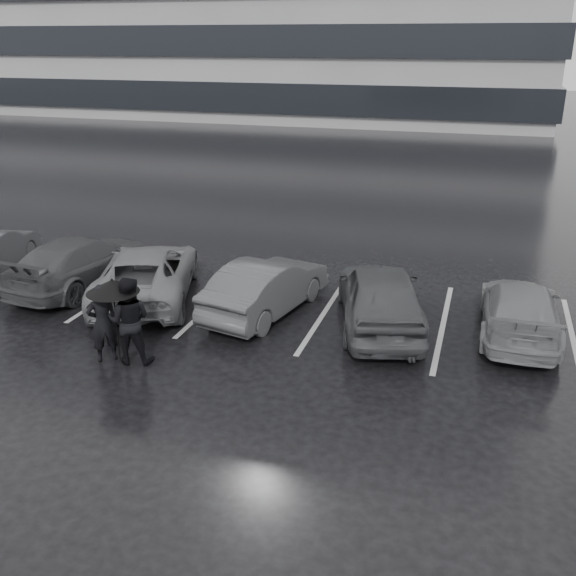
# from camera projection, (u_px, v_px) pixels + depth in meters

# --- Properties ---
(ground) EXTENTS (160.00, 160.00, 0.00)m
(ground) POSITION_uv_depth(u_px,v_px,m) (269.00, 352.00, 13.53)
(ground) COLOR black
(ground) RESTS_ON ground
(car_main) EXTENTS (2.86, 4.71, 1.50)m
(car_main) POSITION_uv_depth(u_px,v_px,m) (380.00, 295.00, 14.52)
(car_main) COLOR black
(car_main) RESTS_ON ground
(car_west_a) EXTENTS (2.19, 4.19, 1.31)m
(car_west_a) POSITION_uv_depth(u_px,v_px,m) (266.00, 287.00, 15.29)
(car_west_a) COLOR #29292B
(car_west_a) RESTS_ON ground
(car_west_b) EXTENTS (3.69, 5.25, 1.33)m
(car_west_b) POSITION_uv_depth(u_px,v_px,m) (147.00, 273.00, 16.15)
(car_west_b) COLOR #505052
(car_west_b) RESTS_ON ground
(car_west_c) EXTENTS (2.35, 4.76, 1.33)m
(car_west_c) POSITION_uv_depth(u_px,v_px,m) (82.00, 262.00, 16.97)
(car_west_c) COLOR black
(car_west_c) RESTS_ON ground
(car_east) EXTENTS (1.72, 4.12, 1.19)m
(car_east) POSITION_uv_depth(u_px,v_px,m) (520.00, 309.00, 14.16)
(car_east) COLOR #505052
(car_east) RESTS_ON ground
(pedestrian_left) EXTENTS (0.72, 0.69, 1.66)m
(pedestrian_left) POSITION_uv_depth(u_px,v_px,m) (103.00, 323.00, 12.92)
(pedestrian_left) COLOR black
(pedestrian_left) RESTS_ON ground
(pedestrian_right) EXTENTS (1.03, 0.88, 1.83)m
(pedestrian_right) POSITION_uv_depth(u_px,v_px,m) (129.00, 321.00, 12.83)
(pedestrian_right) COLOR black
(pedestrian_right) RESTS_ON ground
(umbrella) EXTENTS (1.05, 1.05, 1.78)m
(umbrella) POSITION_uv_depth(u_px,v_px,m) (112.00, 286.00, 12.64)
(umbrella) COLOR black
(umbrella) RESTS_ON ground
(stall_stripes) EXTENTS (19.72, 5.00, 0.00)m
(stall_stripes) POSITION_uv_depth(u_px,v_px,m) (271.00, 304.00, 15.97)
(stall_stripes) COLOR #A8A8AB
(stall_stripes) RESTS_ON ground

